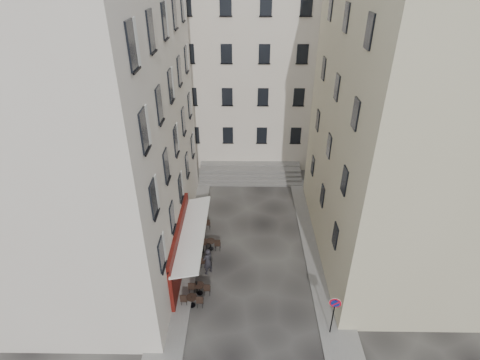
{
  "coord_description": "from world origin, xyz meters",
  "views": [
    {
      "loc": [
        -0.52,
        -16.5,
        17.03
      ],
      "look_at": [
        -0.79,
        4.0,
        4.82
      ],
      "focal_mm": 28.0,
      "sensor_mm": 36.0,
      "label": 1
    }
  ],
  "objects_px": {
    "bistro_table_b": "(200,288)",
    "bistro_table_a": "(192,300)",
    "no_parking_sign": "(334,310)",
    "pedestrian": "(208,261)"
  },
  "relations": [
    {
      "from": "bistro_table_b",
      "to": "bistro_table_a",
      "type": "bearing_deg",
      "value": -110.04
    },
    {
      "from": "bistro_table_a",
      "to": "bistro_table_b",
      "type": "bearing_deg",
      "value": 69.96
    },
    {
      "from": "no_parking_sign",
      "to": "pedestrian",
      "type": "xyz_separation_m",
      "value": [
        -6.77,
        4.35,
        -0.91
      ]
    },
    {
      "from": "no_parking_sign",
      "to": "pedestrian",
      "type": "distance_m",
      "value": 8.1
    },
    {
      "from": "bistro_table_a",
      "to": "pedestrian",
      "type": "bearing_deg",
      "value": 75.36
    },
    {
      "from": "bistro_table_a",
      "to": "pedestrian",
      "type": "relative_size",
      "value": 0.68
    },
    {
      "from": "bistro_table_b",
      "to": "pedestrian",
      "type": "relative_size",
      "value": 0.67
    },
    {
      "from": "no_parking_sign",
      "to": "bistro_table_a",
      "type": "distance_m",
      "value": 7.78
    },
    {
      "from": "no_parking_sign",
      "to": "bistro_table_b",
      "type": "relative_size",
      "value": 2.07
    },
    {
      "from": "bistro_table_a",
      "to": "pedestrian",
      "type": "distance_m",
      "value": 2.73
    }
  ]
}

